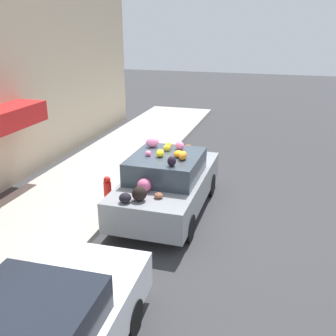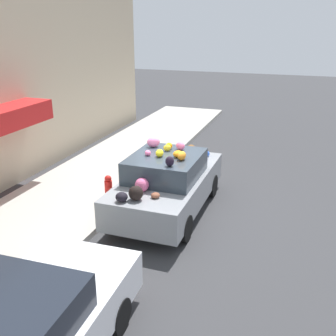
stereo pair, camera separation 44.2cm
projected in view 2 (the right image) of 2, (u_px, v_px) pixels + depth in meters
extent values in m
plane|color=#38383A|center=(166.00, 210.00, 10.11)|extent=(60.00, 60.00, 0.00)
cube|color=#B2ADA3|center=(75.00, 194.00, 10.93)|extent=(24.00, 3.20, 0.14)
cylinder|color=red|center=(109.00, 191.00, 10.25)|extent=(0.20, 0.20, 0.55)
sphere|color=red|center=(108.00, 179.00, 10.14)|extent=(0.18, 0.18, 0.18)
cube|color=gray|center=(168.00, 187.00, 9.86)|extent=(4.11, 1.84, 0.70)
cube|color=#333D47|center=(166.00, 166.00, 9.50)|extent=(1.85, 1.62, 0.54)
cylinder|color=black|center=(155.00, 178.00, 11.37)|extent=(0.62, 0.18, 0.62)
cylinder|color=black|center=(212.00, 186.00, 10.85)|extent=(0.62, 0.18, 0.62)
cylinder|color=black|center=(115.00, 217.00, 9.12)|extent=(0.62, 0.18, 0.62)
cylinder|color=black|center=(185.00, 228.00, 8.59)|extent=(0.62, 0.18, 0.62)
sphere|color=orange|center=(169.00, 146.00, 9.85)|extent=(0.17, 0.17, 0.16)
ellipsoid|color=black|center=(170.00, 161.00, 8.66)|extent=(0.22, 0.23, 0.23)
ellipsoid|color=orange|center=(178.00, 154.00, 9.24)|extent=(0.28, 0.27, 0.16)
ellipsoid|color=pink|center=(180.00, 146.00, 9.78)|extent=(0.26, 0.30, 0.21)
ellipsoid|color=pink|center=(153.00, 142.00, 10.00)|extent=(0.36, 0.39, 0.26)
ellipsoid|color=brown|center=(155.00, 195.00, 8.41)|extent=(0.27, 0.27, 0.12)
ellipsoid|color=yellow|center=(160.00, 153.00, 9.29)|extent=(0.26, 0.19, 0.18)
sphere|color=green|center=(171.00, 155.00, 10.86)|extent=(0.18, 0.18, 0.17)
sphere|color=white|center=(200.00, 159.00, 10.58)|extent=(0.24, 0.24, 0.17)
ellipsoid|color=black|center=(122.00, 197.00, 8.22)|extent=(0.32, 0.32, 0.21)
sphere|color=brown|center=(191.00, 149.00, 11.25)|extent=(0.35, 0.35, 0.26)
ellipsoid|color=pink|center=(148.00, 153.00, 9.37)|extent=(0.20, 0.20, 0.13)
sphere|color=pink|center=(142.00, 185.00, 8.70)|extent=(0.43, 0.43, 0.31)
ellipsoid|color=white|center=(187.00, 153.00, 10.91)|extent=(0.39, 0.43, 0.26)
sphere|color=blue|center=(207.00, 154.00, 11.00)|extent=(0.19, 0.19, 0.16)
sphere|color=black|center=(136.00, 193.00, 8.27)|extent=(0.38, 0.38, 0.31)
ellipsoid|color=orange|center=(182.00, 156.00, 9.05)|extent=(0.29, 0.19, 0.21)
ellipsoid|color=yellow|center=(167.00, 148.00, 9.69)|extent=(0.19, 0.23, 0.16)
cylinder|color=black|center=(28.00, 295.00, 6.52)|extent=(0.59, 0.20, 0.58)
cylinder|color=black|center=(119.00, 316.00, 6.05)|extent=(0.59, 0.20, 0.58)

